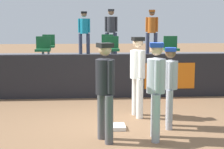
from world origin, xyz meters
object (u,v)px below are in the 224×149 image
at_px(seat_front_center, 112,47).
at_px(seat_front_left, 43,48).
at_px(seat_back_center, 108,44).
at_px(spectator_capped, 152,29).
at_px(first_base, 115,127).
at_px(spectator_hooded, 111,29).
at_px(spectator_casual, 84,30).
at_px(player_runner_visitor, 170,82).
at_px(player_coach_visitor, 156,84).
at_px(seat_front_right, 171,47).
at_px(player_umpire, 105,85).
at_px(player_fielder_home, 138,71).
at_px(seat_back_left, 48,44).

bearing_deg(seat_front_center, seat_front_left, 179.99).
distance_m(seat_back_center, spectator_capped, 1.97).
height_order(first_base, spectator_capped, spectator_capped).
relative_size(spectator_hooded, spectator_casual, 1.05).
bearing_deg(seat_front_center, player_runner_visitor, -79.25).
bearing_deg(player_coach_visitor, seat_front_center, -168.08).
relative_size(seat_front_left, spectator_capped, 0.47).
bearing_deg(first_base, seat_front_center, 86.73).
bearing_deg(seat_front_right, seat_back_center, 138.51).
xyz_separation_m(player_coach_visitor, seat_back_center, (-0.47, 7.13, 0.31)).
bearing_deg(seat_front_right, spectator_casual, 138.33).
bearing_deg(spectator_capped, seat_front_left, 42.83).
distance_m(player_umpire, seat_back_center, 7.20).
relative_size(player_fielder_home, player_coach_visitor, 1.02).
bearing_deg(spectator_casual, player_coach_visitor, 96.09).
xyz_separation_m(seat_back_left, seat_back_center, (2.24, -0.00, -0.00)).
bearing_deg(player_coach_visitor, spectator_capped, 177.46).
bearing_deg(player_coach_visitor, player_runner_visitor, 156.56).
bearing_deg(spectator_casual, spectator_hooded, 163.66).
distance_m(seat_front_right, seat_front_center, 1.99).
bearing_deg(player_runner_visitor, player_umpire, -48.39).
bearing_deg(seat_front_center, seat_back_left, 141.74).
height_order(seat_front_right, spectator_casual, spectator_casual).
bearing_deg(seat_front_left, seat_front_right, -0.00).
height_order(player_coach_visitor, spectator_casual, spectator_casual).
xyz_separation_m(player_fielder_home, player_coach_visitor, (0.10, -1.67, -0.02)).
relative_size(first_base, seat_front_center, 0.48).
bearing_deg(spectator_hooded, seat_back_center, 74.39).
height_order(spectator_hooded, spectator_capped, spectator_hooded).
distance_m(player_runner_visitor, player_umpire, 1.60).
bearing_deg(spectator_hooded, seat_front_center, 88.46).
bearing_deg(seat_front_right, first_base, -116.08).
bearing_deg(spectator_capped, player_fielder_home, 89.32).
xyz_separation_m(player_umpire, seat_front_right, (2.51, 5.37, 0.31)).
relative_size(seat_front_center, seat_front_left, 1.00).
bearing_deg(spectator_hooded, player_fielder_home, 93.60).
height_order(seat_front_left, spectator_casual, spectator_casual).
bearing_deg(seat_front_center, first_base, -93.27).
xyz_separation_m(first_base, spectator_casual, (-0.67, 7.22, 1.87)).
bearing_deg(seat_front_left, spectator_capped, 30.12).
bearing_deg(spectator_casual, spectator_capped, 170.68).
height_order(player_fielder_home, player_coach_visitor, player_fielder_home).
xyz_separation_m(first_base, spectator_hooded, (0.40, 6.98, 1.92)).
relative_size(seat_front_right, spectator_casual, 0.49).
distance_m(seat_back_left, seat_front_left, 1.80).
height_order(seat_front_left, spectator_hooded, spectator_hooded).
height_order(seat_back_left, seat_front_left, same).
bearing_deg(spectator_hooded, spectator_casual, -10.96).
bearing_deg(seat_front_center, seat_front_right, 0.00).
distance_m(player_runner_visitor, seat_front_right, 4.74).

